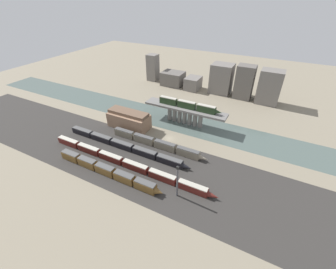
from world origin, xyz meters
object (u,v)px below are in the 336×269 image
(train_yard_far, at_px, (125,146))
(train_yard_outer, at_px, (156,143))
(train_on_bridge, at_px, (188,105))
(warehouse_building, at_px, (129,120))
(train_yard_near, at_px, (107,171))
(signal_tower, at_px, (177,181))
(train_yard_mid, at_px, (125,163))

(train_yard_far, bearing_deg, train_yard_outer, 34.58)
(train_on_bridge, relative_size, warehouse_building, 1.57)
(train_yard_outer, bearing_deg, train_on_bridge, 79.71)
(train_on_bridge, height_order, warehouse_building, train_on_bridge)
(train_on_bridge, distance_m, warehouse_building, 35.41)
(train_yard_near, distance_m, warehouse_building, 40.58)
(train_on_bridge, distance_m, train_yard_outer, 30.96)
(train_yard_outer, xyz_separation_m, signal_tower, (23.66, -24.68, 5.67))
(train_yard_near, relative_size, train_yard_mid, 0.63)
(train_yard_far, relative_size, warehouse_building, 2.96)
(warehouse_building, relative_size, signal_tower, 1.62)
(train_yard_far, bearing_deg, warehouse_building, 119.50)
(train_yard_mid, height_order, warehouse_building, warehouse_building)
(train_yard_near, height_order, signal_tower, signal_tower)
(train_yard_outer, relative_size, signal_tower, 3.58)
(train_yard_far, bearing_deg, train_on_bridge, 64.10)
(train_yard_mid, bearing_deg, signal_tower, -9.97)
(train_yard_far, bearing_deg, train_yard_near, -76.59)
(train_yard_far, height_order, signal_tower, signal_tower)
(train_yard_near, relative_size, warehouse_building, 2.23)
(train_yard_near, bearing_deg, train_yard_mid, 65.45)
(train_on_bridge, xyz_separation_m, train_yard_far, (-18.32, -37.73, -10.79))
(train_yard_outer, bearing_deg, signal_tower, -46.21)
(train_yard_outer, height_order, warehouse_building, warehouse_building)
(train_on_bridge, distance_m, signal_tower, 56.67)
(train_yard_near, height_order, train_yard_outer, train_yard_outer)
(train_on_bridge, xyz_separation_m, signal_tower, (18.45, -53.37, -4.75))
(warehouse_building, bearing_deg, train_on_bridge, 33.21)
(train_yard_outer, bearing_deg, train_yard_far, -145.42)
(train_yard_near, xyz_separation_m, train_yard_mid, (3.73, 8.15, -0.31))
(train_yard_outer, xyz_separation_m, warehouse_building, (-23.73, 9.74, 2.83))
(train_yard_mid, bearing_deg, train_yard_outer, 75.98)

